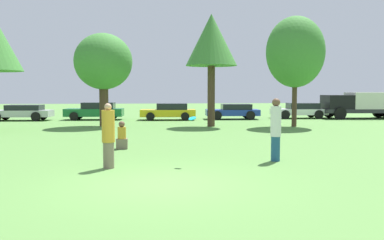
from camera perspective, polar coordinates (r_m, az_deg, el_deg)
The scene contains 14 objects.
ground_plane at distance 10.01m, azimuth -4.22°, elevation -8.72°, with size 120.00×120.00×0.00m, color #54843D.
person_thrower at distance 11.99m, azimuth -11.45°, elevation -2.14°, with size 0.37×0.37×1.86m.
person_catcher at distance 13.19m, azimuth 11.46°, elevation -1.21°, with size 0.33×0.33×1.97m.
frisbee at distance 12.24m, azimuth 0.05°, elevation 0.22°, with size 0.24×0.23×0.14m.
bystander_sitting at distance 15.91m, azimuth -9.64°, elevation -2.38°, with size 0.42×0.35×1.06m.
tree_1 at distance 26.18m, azimuth -12.12°, elevation 7.78°, with size 3.54×3.54×5.71m.
tree_2 at distance 25.53m, azimuth 2.69°, elevation 10.80°, with size 3.13×3.13×6.84m.
tree_3 at distance 26.15m, azimuth 14.04°, elevation 9.05°, with size 3.52×3.52×6.69m.
parked_car_silver at distance 32.89m, azimuth -22.45°, elevation 1.03°, with size 4.59×2.04×1.15m.
parked_car_green at distance 32.07m, azimuth -13.16°, elevation 1.25°, with size 4.38×2.07×1.31m.
parked_car_yellow at distance 31.04m, azimuth -3.18°, elevation 1.21°, with size 4.18×2.00×1.24m.
parked_car_blue at distance 31.97m, azimuth 5.72°, elevation 1.25°, with size 4.14×2.17×1.17m.
parked_car_white at distance 33.93m, azimuth 14.65°, elevation 1.34°, with size 4.34×2.17×1.21m.
delivery_truck_black at distance 35.43m, azimuth 22.57°, elevation 2.13°, with size 6.73×2.85×2.06m.
Camera 1 is at (-0.29, -9.75, 2.22)m, focal length 38.71 mm.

